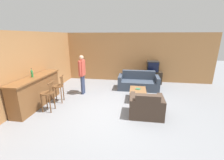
# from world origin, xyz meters

# --- Properties ---
(ground_plane) EXTENTS (24.00, 24.00, 0.00)m
(ground_plane) POSITION_xyz_m (0.00, 0.00, 0.00)
(ground_plane) COLOR gray
(wall_back) EXTENTS (9.40, 0.08, 2.60)m
(wall_back) POSITION_xyz_m (0.00, 3.72, 1.30)
(wall_back) COLOR #B27A47
(wall_back) RESTS_ON ground_plane
(wall_left) EXTENTS (0.08, 8.72, 2.60)m
(wall_left) POSITION_xyz_m (-3.14, 1.36, 1.30)
(wall_left) COLOR #B27A47
(wall_left) RESTS_ON ground_plane
(bar_counter) EXTENTS (0.55, 2.33, 1.07)m
(bar_counter) POSITION_xyz_m (-2.80, 0.08, 0.54)
(bar_counter) COLOR brown
(bar_counter) RESTS_ON ground_plane
(bar_chair_near) EXTENTS (0.42, 0.42, 1.03)m
(bar_chair_near) POSITION_xyz_m (-2.17, -0.26, 0.57)
(bar_chair_near) COLOR brown
(bar_chair_near) RESTS_ON ground_plane
(bar_chair_mid) EXTENTS (0.48, 0.48, 1.03)m
(bar_chair_mid) POSITION_xyz_m (-2.17, 0.45, 0.57)
(bar_chair_mid) COLOR brown
(bar_chair_mid) RESTS_ON ground_plane
(couch_far) EXTENTS (1.87, 0.85, 0.83)m
(couch_far) POSITION_xyz_m (0.84, 2.39, 0.30)
(couch_far) COLOR #384251
(couch_far) RESTS_ON ground_plane
(armchair_near) EXTENTS (1.03, 0.81, 0.81)m
(armchair_near) POSITION_xyz_m (1.05, -0.12, 0.30)
(armchair_near) COLOR #423328
(armchair_near) RESTS_ON ground_plane
(coffee_table) EXTENTS (0.62, 0.89, 0.43)m
(coffee_table) POSITION_xyz_m (0.80, 1.09, 0.36)
(coffee_table) COLOR brown
(coffee_table) RESTS_ON ground_plane
(tv_unit) EXTENTS (0.99, 0.47, 0.64)m
(tv_unit) POSITION_xyz_m (1.56, 3.36, 0.32)
(tv_unit) COLOR #2D2319
(tv_unit) RESTS_ON ground_plane
(tv) EXTENTS (0.58, 0.50, 0.54)m
(tv) POSITION_xyz_m (1.56, 3.36, 0.92)
(tv) COLOR black
(tv) RESTS_ON tv_unit
(bottle) EXTENTS (0.07, 0.07, 0.31)m
(bottle) POSITION_xyz_m (-2.84, 0.02, 1.22)
(bottle) COLOR #2D7F3D
(bottle) RESTS_ON bar_counter
(book_on_table) EXTENTS (0.21, 0.19, 0.02)m
(book_on_table) POSITION_xyz_m (0.80, 1.13, 0.44)
(book_on_table) COLOR #33704C
(book_on_table) RESTS_ON coffee_table
(person_by_window) EXTENTS (0.19, 0.54, 1.67)m
(person_by_window) POSITION_xyz_m (-1.55, 1.42, 0.95)
(person_by_window) COLOR #384260
(person_by_window) RESTS_ON ground_plane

